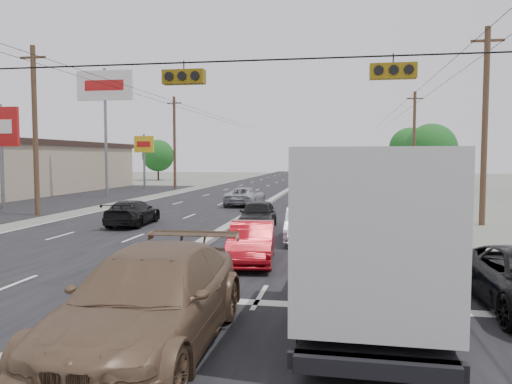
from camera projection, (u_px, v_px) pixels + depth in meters
ground at (130, 292)px, 12.92m from camera, size 200.00×200.00×0.00m
road_surface at (277, 198)px, 42.42m from camera, size 20.00×160.00×0.02m
center_median at (277, 197)px, 42.41m from camera, size 0.50×160.00×0.20m
parking_lot at (61, 200)px, 40.36m from camera, size 10.00×42.00×0.02m
utility_pole_left_b at (35, 130)px, 29.41m from camera, size 1.60×0.30×10.00m
utility_pole_left_c at (175, 142)px, 53.99m from camera, size 1.60×0.30×10.00m
utility_pole_right_b at (485, 125)px, 25.21m from camera, size 1.60×0.30×10.00m
utility_pole_right_c at (414, 141)px, 49.79m from camera, size 1.60×0.30×10.00m
traffic_signals at (180, 75)px, 12.30m from camera, size 25.00×0.30×0.54m
pole_sign_mid at (1, 133)px, 33.12m from camera, size 2.60×0.25×7.00m
pole_sign_billboard at (105, 94)px, 42.27m from camera, size 5.00×0.25×11.00m
pole_sign_far at (144, 149)px, 54.63m from camera, size 2.20×0.25×6.00m
tree_left_far at (158, 156)px, 75.35m from camera, size 4.80×4.80×6.12m
tree_right_mid at (431, 149)px, 54.34m from camera, size 5.60×5.60×7.14m
tree_right_far at (410, 148)px, 78.71m from camera, size 6.40×6.40×8.16m
box_truck at (370, 236)px, 10.27m from camera, size 2.68×7.21×3.63m
tan_sedan at (150, 302)px, 8.91m from camera, size 2.60×6.19×1.79m
red_sedan at (252, 243)px, 16.36m from camera, size 1.82×4.16×1.33m
queue_car_a at (258, 215)px, 24.12m from camera, size 1.87×4.17×1.39m
queue_car_b at (304, 225)px, 20.55m from camera, size 1.65×4.19×1.36m
queue_car_c at (344, 208)px, 27.84m from camera, size 2.32×4.55×1.23m
queue_car_d at (400, 238)px, 16.93m from camera, size 2.33×5.13×1.46m
queue_car_e at (416, 217)px, 22.78m from camera, size 1.80×4.29×1.45m
oncoming_near at (133, 213)px, 25.38m from camera, size 2.05×4.53×1.29m
oncoming_far at (245, 197)px, 35.67m from camera, size 2.46×4.86×1.32m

